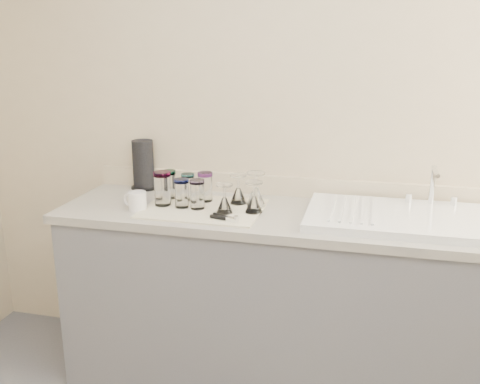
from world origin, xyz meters
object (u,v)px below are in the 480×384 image
(tumbler_teal, at_px, (169,184))
(goblet_back_right, at_px, (256,194))
(tumbler_purple, at_px, (205,187))
(goblet_front_right, at_px, (254,202))
(can_opener, at_px, (225,218))
(tumbler_lavender, at_px, (197,194))
(tumbler_magenta, at_px, (162,188))
(white_mug, at_px, (137,201))
(sink_unit, at_px, (401,217))
(tumbler_cyan, at_px, (188,186))
(tumbler_blue, at_px, (182,193))
(goblet_back_left, at_px, (238,194))
(goblet_front_left, at_px, (224,203))
(paper_towel_roll, at_px, (143,165))

(tumbler_teal, bearing_deg, goblet_back_right, -0.77)
(tumbler_purple, bearing_deg, goblet_front_right, -22.89)
(tumbler_purple, distance_m, can_opener, 0.31)
(tumbler_lavender, bearing_deg, tumbler_magenta, 175.75)
(tumbler_magenta, xyz_separation_m, white_mug, (-0.10, -0.08, -0.05))
(sink_unit, distance_m, tumbler_cyan, 1.02)
(tumbler_blue, xyz_separation_m, goblet_back_right, (0.33, 0.13, -0.02))
(tumbler_magenta, relative_size, goblet_back_left, 1.14)
(sink_unit, height_order, tumbler_cyan, sink_unit)
(goblet_front_left, bearing_deg, sink_unit, 6.81)
(tumbler_teal, distance_m, goblet_front_right, 0.48)
(goblet_front_left, relative_size, white_mug, 1.09)
(tumbler_blue, xyz_separation_m, goblet_back_left, (0.24, 0.12, -0.02))
(can_opener, bearing_deg, white_mug, 171.98)
(sink_unit, relative_size, tumbler_purple, 5.66)
(tumbler_blue, distance_m, can_opener, 0.28)
(goblet_back_left, height_order, paper_towel_roll, paper_towel_roll)
(goblet_front_left, bearing_deg, tumbler_magenta, 172.00)
(tumbler_purple, xyz_separation_m, goblet_front_right, (0.27, -0.11, -0.02))
(goblet_front_left, height_order, can_opener, goblet_front_left)
(tumbler_purple, bearing_deg, paper_towel_roll, 157.05)
(goblet_back_left, distance_m, goblet_back_right, 0.09)
(tumbler_magenta, height_order, paper_towel_roll, paper_towel_roll)
(tumbler_cyan, xyz_separation_m, white_mug, (-0.18, -0.20, -0.03))
(tumbler_teal, bearing_deg, tumbler_cyan, -1.34)
(tumbler_magenta, distance_m, tumbler_blue, 0.10)
(white_mug, bearing_deg, goblet_back_left, 23.21)
(tumbler_teal, height_order, white_mug, tumbler_teal)
(tumbler_teal, xyz_separation_m, goblet_front_left, (0.33, -0.17, -0.02))
(tumbler_purple, bearing_deg, goblet_back_left, 0.38)
(goblet_front_left, relative_size, can_opener, 0.99)
(tumbler_magenta, bearing_deg, white_mug, -142.31)
(tumbler_magenta, bearing_deg, can_opener, -22.01)
(sink_unit, bearing_deg, paper_towel_roll, 170.03)
(goblet_front_right, bearing_deg, tumbler_teal, 164.87)
(tumbler_lavender, relative_size, can_opener, 1.01)
(paper_towel_roll, bearing_deg, tumbler_lavender, -36.38)
(tumbler_purple, relative_size, can_opener, 1.05)
(tumbler_magenta, relative_size, paper_towel_roll, 0.63)
(tumbler_magenta, bearing_deg, tumbler_purple, 32.23)
(tumbler_teal, height_order, tumbler_purple, tumbler_purple)
(tumbler_magenta, xyz_separation_m, tumbler_blue, (0.10, -0.01, -0.01))
(tumbler_teal, relative_size, can_opener, 1.01)
(goblet_back_right, bearing_deg, goblet_front_right, -82.05)
(tumbler_purple, xyz_separation_m, goblet_back_right, (0.25, 0.01, -0.02))
(tumbler_lavender, bearing_deg, goblet_back_right, 27.53)
(goblet_back_left, bearing_deg, tumbler_lavender, -142.62)
(sink_unit, height_order, goblet_front_left, sink_unit)
(tumbler_blue, height_order, can_opener, tumbler_blue)
(tumbler_purple, bearing_deg, tumbler_lavender, -89.75)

